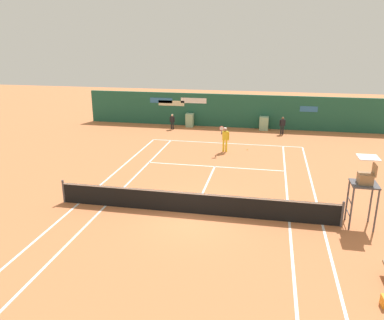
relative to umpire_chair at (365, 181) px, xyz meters
The scene contains 9 objects.
ground_plane 6.99m from the umpire_chair, behind, with size 80.00×80.00×0.01m.
tennis_net 6.86m from the umpire_chair, behind, with size 12.10×0.10×1.07m.
sponsor_back_wall 18.07m from the umpire_chair, 111.93° to the left, with size 25.00×1.02×2.73m.
umpire_chair is the anchor object (origin of this frame).
player_on_baseline 11.42m from the umpire_chair, 124.90° to the left, with size 0.58×0.72×1.85m.
ball_kid_centre_post 15.28m from the umpire_chair, 100.36° to the left, with size 0.46×0.22×1.38m.
ball_kid_right_post 18.92m from the umpire_chair, 127.45° to the left, with size 0.42×0.18×1.25m.
tennis_ball_by_sideline 11.44m from the umpire_chair, 116.76° to the left, with size 0.07×0.07×0.07m, color #CCE033.
tennis_ball_mid_court 5.15m from the umpire_chair, 162.51° to the left, with size 0.07×0.07×0.07m, color #CCE033.
Camera 1 is at (2.93, -14.81, 7.21)m, focal length 36.25 mm.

